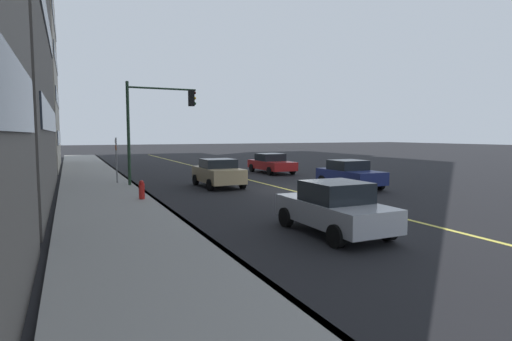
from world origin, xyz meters
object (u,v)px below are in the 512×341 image
(fire_hydrant, at_px, (142,192))
(traffic_light_mast, at_px, (155,116))
(car_red, at_px, (271,163))
(car_navy, at_px, (350,174))
(car_tan, at_px, (218,173))
(street_sign_post, at_px, (116,157))
(car_silver, at_px, (334,208))

(fire_hydrant, bearing_deg, traffic_light_mast, -17.66)
(car_red, bearing_deg, traffic_light_mast, 114.67)
(car_navy, bearing_deg, car_tan, 61.75)
(traffic_light_mast, height_order, street_sign_post, traffic_light_mast)
(street_sign_post, bearing_deg, car_red, -75.63)
(car_navy, xyz_separation_m, street_sign_post, (6.39, 11.13, 0.83))
(car_navy, height_order, car_tan, car_tan)
(car_red, distance_m, traffic_light_mast, 10.63)
(car_navy, height_order, car_silver, car_silver)
(car_silver, bearing_deg, street_sign_post, 17.30)
(car_silver, bearing_deg, car_tan, -2.41)
(fire_hydrant, bearing_deg, car_silver, -151.94)
(street_sign_post, bearing_deg, car_tan, -121.83)
(car_navy, xyz_separation_m, traffic_light_mast, (5.02, 9.20, 3.11))
(car_silver, relative_size, fire_hydrant, 4.16)
(traffic_light_mast, bearing_deg, fire_hydrant, 162.34)
(traffic_light_mast, height_order, fire_hydrant, traffic_light_mast)
(car_tan, distance_m, traffic_light_mast, 4.60)
(street_sign_post, distance_m, fire_hydrant, 6.61)
(car_tan, xyz_separation_m, car_silver, (-11.22, 0.47, -0.02))
(car_navy, relative_size, street_sign_post, 1.43)
(car_silver, relative_size, traffic_light_mast, 0.70)
(traffic_light_mast, distance_m, fire_hydrant, 6.36)
(car_silver, bearing_deg, traffic_light_mast, 11.01)
(car_navy, relative_size, traffic_light_mast, 0.68)
(car_red, relative_size, traffic_light_mast, 0.81)
(car_red, distance_m, car_silver, 18.40)
(street_sign_post, xyz_separation_m, fire_hydrant, (-6.50, -0.31, -1.11))
(car_tan, bearing_deg, traffic_light_mast, 60.66)
(car_red, xyz_separation_m, fire_hydrant, (-9.37, 10.86, -0.26))
(car_tan, bearing_deg, car_navy, -118.25)
(traffic_light_mast, bearing_deg, car_tan, -119.34)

